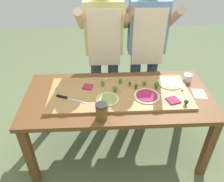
# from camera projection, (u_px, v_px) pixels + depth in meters

# --- Properties ---
(ground_plane) EXTENTS (8.00, 8.00, 0.00)m
(ground_plane) POSITION_uv_depth(u_px,v_px,m) (117.00, 148.00, 2.51)
(ground_plane) COLOR #60704C
(prep_table) EXTENTS (1.74, 0.82, 0.74)m
(prep_table) POSITION_uv_depth(u_px,v_px,m) (118.00, 103.00, 2.14)
(prep_table) COLOR brown
(prep_table) RESTS_ON ground
(cutting_board) EXTENTS (1.30, 0.55, 0.02)m
(cutting_board) POSITION_uv_depth(u_px,v_px,m) (120.00, 93.00, 2.08)
(cutting_board) COLOR #B27F47
(cutting_board) RESTS_ON prep_table
(chefs_knife) EXTENTS (0.29, 0.14, 0.02)m
(chefs_knife) POSITION_uv_depth(u_px,v_px,m) (67.00, 98.00, 1.99)
(chefs_knife) COLOR #B7BABF
(chefs_knife) RESTS_ON cutting_board
(pizza_whole_pesto_green) EXTENTS (0.20, 0.20, 0.02)m
(pizza_whole_pesto_green) POSITION_uv_depth(u_px,v_px,m) (108.00, 99.00, 1.98)
(pizza_whole_pesto_green) COLOR beige
(pizza_whole_pesto_green) RESTS_ON cutting_board
(pizza_whole_white_garlic) EXTENTS (0.24, 0.24, 0.02)m
(pizza_whole_white_garlic) POSITION_uv_depth(u_px,v_px,m) (170.00, 83.00, 2.20)
(pizza_whole_white_garlic) COLOR beige
(pizza_whole_white_garlic) RESTS_ON cutting_board
(pizza_whole_beet_magenta) EXTENTS (0.24, 0.24, 0.02)m
(pizza_whole_beet_magenta) POSITION_uv_depth(u_px,v_px,m) (147.00, 96.00, 2.02)
(pizza_whole_beet_magenta) COLOR beige
(pizza_whole_beet_magenta) RESTS_ON cutting_board
(pizza_slice_near_left) EXTENTS (0.10, 0.10, 0.01)m
(pizza_slice_near_left) POSITION_uv_depth(u_px,v_px,m) (88.00, 87.00, 2.14)
(pizza_slice_near_left) COLOR #9E234C
(pizza_slice_near_left) RESTS_ON cutting_board
(pizza_slice_near_right) EXTENTS (0.13, 0.13, 0.01)m
(pizza_slice_near_right) POSITION_uv_depth(u_px,v_px,m) (173.00, 100.00, 1.97)
(pizza_slice_near_right) COLOR #9E234C
(pizza_slice_near_right) RESTS_ON cutting_board
(broccoli_floret_center_right) EXTENTS (0.04, 0.04, 0.05)m
(broccoli_floret_center_right) POSITION_uv_depth(u_px,v_px,m) (144.00, 83.00, 2.16)
(broccoli_floret_center_right) COLOR #487A23
(broccoli_floret_center_right) RESTS_ON cutting_board
(broccoli_floret_back_right) EXTENTS (0.04, 0.04, 0.05)m
(broccoli_floret_back_right) POSITION_uv_depth(u_px,v_px,m) (186.00, 102.00, 1.91)
(broccoli_floret_back_right) COLOR #2C5915
(broccoli_floret_back_right) RESTS_ON cutting_board
(broccoli_floret_back_mid) EXTENTS (0.03, 0.03, 0.04)m
(broccoli_floret_back_mid) POSITION_uv_depth(u_px,v_px,m) (130.00, 83.00, 2.15)
(broccoli_floret_back_mid) COLOR #366618
(broccoli_floret_back_mid) RESTS_ON cutting_board
(broccoli_floret_front_left) EXTENTS (0.04, 0.04, 0.06)m
(broccoli_floret_front_left) POSITION_uv_depth(u_px,v_px,m) (103.00, 83.00, 2.14)
(broccoli_floret_front_left) COLOR #487A23
(broccoli_floret_front_left) RESTS_ON cutting_board
(broccoli_floret_front_right) EXTENTS (0.04, 0.04, 0.05)m
(broccoli_floret_front_right) POSITION_uv_depth(u_px,v_px,m) (136.00, 86.00, 2.11)
(broccoli_floret_front_right) COLOR #2C5915
(broccoli_floret_front_right) RESTS_ON cutting_board
(broccoli_floret_back_left) EXTENTS (0.05, 0.05, 0.06)m
(broccoli_floret_back_left) POSITION_uv_depth(u_px,v_px,m) (115.00, 88.00, 2.07)
(broccoli_floret_back_left) COLOR #487A23
(broccoli_floret_back_left) RESTS_ON cutting_board
(broccoli_floret_center_left) EXTENTS (0.04, 0.04, 0.05)m
(broccoli_floret_center_left) POSITION_uv_depth(u_px,v_px,m) (121.00, 81.00, 2.19)
(broccoli_floret_center_left) COLOR #3F7220
(broccoli_floret_center_left) RESTS_ON cutting_board
(broccoli_floret_front_mid) EXTENTS (0.05, 0.05, 0.08)m
(broccoli_floret_front_mid) POSITION_uv_depth(u_px,v_px,m) (157.00, 84.00, 2.10)
(broccoli_floret_front_mid) COLOR #3F7220
(broccoli_floret_front_mid) RESTS_ON cutting_board
(cheese_crumble_a) EXTENTS (0.02, 0.02, 0.02)m
(cheese_crumble_a) POSITION_uv_depth(u_px,v_px,m) (154.00, 84.00, 2.17)
(cheese_crumble_a) COLOR white
(cheese_crumble_a) RESTS_ON cutting_board
(cheese_crumble_b) EXTENTS (0.03, 0.03, 0.02)m
(cheese_crumble_b) POSITION_uv_depth(u_px,v_px,m) (57.00, 88.00, 2.12)
(cheese_crumble_b) COLOR silver
(cheese_crumble_b) RESTS_ON cutting_board
(cheese_crumble_c) EXTENTS (0.02, 0.02, 0.01)m
(cheese_crumble_c) POSITION_uv_depth(u_px,v_px,m) (129.00, 100.00, 1.97)
(cheese_crumble_c) COLOR white
(cheese_crumble_c) RESTS_ON cutting_board
(cheese_crumble_d) EXTENTS (0.02, 0.02, 0.01)m
(cheese_crumble_d) POSITION_uv_depth(u_px,v_px,m) (106.00, 79.00, 2.25)
(cheese_crumble_d) COLOR white
(cheese_crumble_d) RESTS_ON cutting_board
(cheese_crumble_e) EXTENTS (0.02, 0.02, 0.01)m
(cheese_crumble_e) POSITION_uv_depth(u_px,v_px,m) (124.00, 93.00, 2.05)
(cheese_crumble_e) COLOR silver
(cheese_crumble_e) RESTS_ON cutting_board
(cheese_crumble_f) EXTENTS (0.02, 0.02, 0.02)m
(cheese_crumble_f) POSITION_uv_depth(u_px,v_px,m) (182.00, 89.00, 2.10)
(cheese_crumble_f) COLOR white
(cheese_crumble_f) RESTS_ON cutting_board
(flour_cup) EXTENTS (0.08, 0.08, 0.08)m
(flour_cup) POSITION_uv_depth(u_px,v_px,m) (187.00, 78.00, 2.26)
(flour_cup) COLOR white
(flour_cup) RESTS_ON prep_table
(sauce_jar) EXTENTS (0.10, 0.10, 0.14)m
(sauce_jar) POSITION_uv_depth(u_px,v_px,m) (101.00, 112.00, 1.78)
(sauce_jar) COLOR brown
(sauce_jar) RESTS_ON prep_table
(recipe_note) EXTENTS (0.13, 0.16, 0.00)m
(recipe_note) POSITION_uv_depth(u_px,v_px,m) (199.00, 94.00, 2.10)
(recipe_note) COLOR white
(recipe_note) RESTS_ON prep_table
(cook_left) EXTENTS (0.54, 0.39, 1.67)m
(cook_left) POSITION_uv_depth(u_px,v_px,m) (104.00, 44.00, 2.42)
(cook_left) COLOR #333847
(cook_left) RESTS_ON ground
(cook_right) EXTENTS (0.54, 0.39, 1.67)m
(cook_right) POSITION_uv_depth(u_px,v_px,m) (146.00, 43.00, 2.44)
(cook_right) COLOR #333847
(cook_right) RESTS_ON ground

